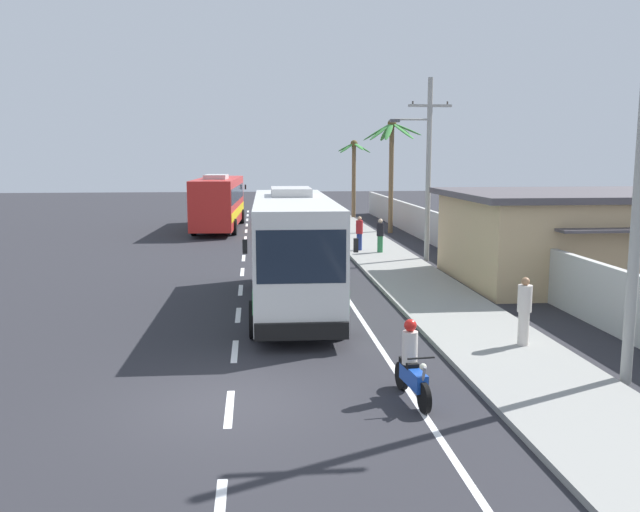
# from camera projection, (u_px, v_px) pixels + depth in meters

# --- Properties ---
(ground_plane) EXTENTS (160.00, 160.00, 0.00)m
(ground_plane) POSITION_uv_depth(u_px,v_px,m) (230.00, 403.00, 13.53)
(ground_plane) COLOR #28282D
(sidewalk_kerb) EXTENTS (3.20, 90.00, 0.14)m
(sidewalk_kerb) POSITION_uv_depth(u_px,v_px,m) (429.00, 293.00, 24.02)
(sidewalk_kerb) COLOR gray
(sidewalk_kerb) RESTS_ON ground
(lane_markings) EXTENTS (3.93, 71.00, 0.01)m
(lane_markings) POSITION_uv_depth(u_px,v_px,m) (299.00, 275.00, 27.98)
(lane_markings) COLOR white
(lane_markings) RESTS_ON ground
(boundary_wall) EXTENTS (0.24, 60.00, 1.87)m
(boundary_wall) POSITION_uv_depth(u_px,v_px,m) (493.00, 252.00, 28.20)
(boundary_wall) COLOR #B2B2AD
(boundary_wall) RESTS_ON ground
(coach_bus_foreground) EXTENTS (2.97, 10.68, 3.89)m
(coach_bus_foreground) POSITION_uv_depth(u_px,v_px,m) (293.00, 247.00, 21.85)
(coach_bus_foreground) COLOR silver
(coach_bus_foreground) RESTS_ON ground
(coach_bus_far_lane) EXTENTS (3.41, 11.67, 3.75)m
(coach_bus_far_lane) POSITION_uv_depth(u_px,v_px,m) (219.00, 201.00, 45.00)
(coach_bus_far_lane) COLOR red
(coach_bus_far_lane) RESTS_ON ground
(motorcycle_beside_bus) EXTENTS (0.56, 1.96, 1.67)m
(motorcycle_beside_bus) POSITION_uv_depth(u_px,v_px,m) (412.00, 368.00, 13.65)
(motorcycle_beside_bus) COLOR black
(motorcycle_beside_bus) RESTS_ON ground
(motorcycle_trailing) EXTENTS (0.56, 1.96, 1.58)m
(motorcycle_trailing) POSITION_uv_depth(u_px,v_px,m) (315.00, 247.00, 31.94)
(motorcycle_trailing) COLOR black
(motorcycle_trailing) RESTS_ON ground
(pedestrian_near_kerb) EXTENTS (0.36, 0.36, 1.77)m
(pedestrian_near_kerb) POSITION_uv_depth(u_px,v_px,m) (524.00, 310.00, 17.07)
(pedestrian_near_kerb) COLOR beige
(pedestrian_near_kerb) RESTS_ON sidewalk_kerb
(pedestrian_midwalk) EXTENTS (0.36, 0.36, 1.70)m
(pedestrian_midwalk) POSITION_uv_depth(u_px,v_px,m) (380.00, 235.00, 33.53)
(pedestrian_midwalk) COLOR #2D7A47
(pedestrian_midwalk) RESTS_ON sidewalk_kerb
(pedestrian_far_walk) EXTENTS (0.36, 0.36, 1.75)m
(pedestrian_far_walk) POSITION_uv_depth(u_px,v_px,m) (359.00, 233.00, 34.25)
(pedestrian_far_walk) COLOR navy
(pedestrian_far_walk) RESTS_ON sidewalk_kerb
(utility_pole_mid) EXTENTS (2.89, 0.24, 8.53)m
(utility_pole_mid) POSITION_uv_depth(u_px,v_px,m) (427.00, 165.00, 31.14)
(utility_pole_mid) COLOR #9E9E99
(utility_pole_mid) RESTS_ON ground
(palm_nearest) EXTENTS (3.87, 3.66, 7.26)m
(palm_nearest) POSITION_uv_depth(u_px,v_px,m) (392.00, 151.00, 42.51)
(palm_nearest) COLOR brown
(palm_nearest) RESTS_ON ground
(palm_second) EXTENTS (2.68, 2.88, 6.18)m
(palm_second) POSITION_uv_depth(u_px,v_px,m) (354.00, 165.00, 52.42)
(palm_second) COLOR brown
(palm_second) RESTS_ON ground
(roadside_building) EXTENTS (13.55, 8.32, 3.59)m
(roadside_building) POSITION_uv_depth(u_px,v_px,m) (620.00, 236.00, 26.51)
(roadside_building) COLOR tan
(roadside_building) RESTS_ON ground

